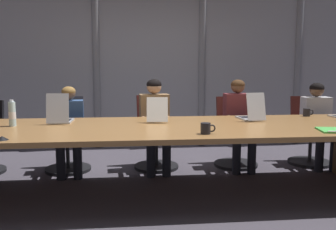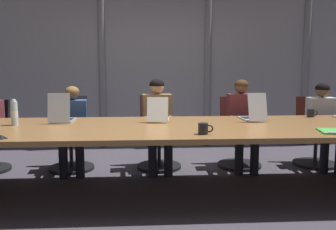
# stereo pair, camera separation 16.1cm
# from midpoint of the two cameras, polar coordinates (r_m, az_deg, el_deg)

# --- Properties ---
(ground_plane) EXTENTS (14.27, 14.27, 0.00)m
(ground_plane) POSITION_cam_midpoint_polar(r_m,az_deg,el_deg) (4.12, -2.24, -12.12)
(ground_plane) COLOR #47424C
(conference_table) EXTENTS (5.19, 1.47, 0.75)m
(conference_table) POSITION_cam_midpoint_polar(r_m,az_deg,el_deg) (3.95, -2.28, -3.50)
(conference_table) COLOR olive
(conference_table) RESTS_ON ground_plane
(curtain_backdrop) EXTENTS (7.13, 0.17, 2.81)m
(curtain_backdrop) POSITION_cam_midpoint_polar(r_m,az_deg,el_deg) (6.36, -3.76, 7.72)
(curtain_backdrop) COLOR #9999A0
(curtain_backdrop) RESTS_ON ground_plane
(laptop_left_mid) EXTENTS (0.24, 0.41, 0.34)m
(laptop_left_mid) POSITION_cam_midpoint_polar(r_m,az_deg,el_deg) (4.34, -17.21, -0.30)
(laptop_left_mid) COLOR #A8ADB7
(laptop_left_mid) RESTS_ON conference_table
(laptop_center) EXTENTS (0.27, 0.42, 0.28)m
(laptop_center) POSITION_cam_midpoint_polar(r_m,az_deg,el_deg) (4.28, -2.71, -0.20)
(laptop_center) COLOR beige
(laptop_center) RESTS_ON conference_table
(laptop_right_mid) EXTENTS (0.25, 0.44, 0.33)m
(laptop_right_mid) POSITION_cam_midpoint_polar(r_m,az_deg,el_deg) (4.46, 11.58, 0.07)
(laptop_right_mid) COLOR #BCBCC1
(laptop_right_mid) RESTS_ON conference_table
(office_chair_left_mid) EXTENTS (0.60, 0.60, 0.97)m
(office_chair_left_mid) POSITION_cam_midpoint_polar(r_m,az_deg,el_deg) (5.17, -16.00, -4.10)
(office_chair_left_mid) COLOR #2D2D38
(office_chair_left_mid) RESTS_ON ground_plane
(office_chair_center) EXTENTS (0.60, 0.61, 0.98)m
(office_chair_center) POSITION_cam_midpoint_polar(r_m,az_deg,el_deg) (5.10, -2.85, -3.94)
(office_chair_center) COLOR #511E19
(office_chair_center) RESTS_ON ground_plane
(office_chair_right_mid) EXTENTS (0.60, 0.60, 0.95)m
(office_chair_right_mid) POSITION_cam_midpoint_polar(r_m,az_deg,el_deg) (5.27, 9.38, -3.74)
(office_chair_right_mid) COLOR #511E19
(office_chair_right_mid) RESTS_ON ground_plane
(office_chair_right_end) EXTENTS (0.60, 0.60, 0.95)m
(office_chair_right_end) POSITION_cam_midpoint_polar(r_m,az_deg,el_deg) (5.66, 20.07, -3.35)
(office_chair_right_end) COLOR #511E19
(office_chair_right_end) RESTS_ON ground_plane
(person_left_mid) EXTENTS (0.41, 0.57, 1.12)m
(person_left_mid) POSITION_cam_midpoint_polar(r_m,az_deg,el_deg) (4.95, -15.80, -1.45)
(person_left_mid) COLOR #335184
(person_left_mid) RESTS_ON ground_plane
(person_center) EXTENTS (0.42, 0.57, 1.21)m
(person_center) POSITION_cam_midpoint_polar(r_m,az_deg,el_deg) (4.89, -2.93, -0.60)
(person_center) COLOR olive
(person_center) RESTS_ON ground_plane
(person_right_mid) EXTENTS (0.37, 0.55, 1.20)m
(person_right_mid) POSITION_cam_midpoint_polar(r_m,az_deg,el_deg) (5.07, 9.92, -0.56)
(person_right_mid) COLOR brown
(person_right_mid) RESTS_ON ground_plane
(person_right_end) EXTENTS (0.39, 0.56, 1.15)m
(person_right_end) POSITION_cam_midpoint_polar(r_m,az_deg,el_deg) (5.48, 21.28, -0.56)
(person_right_end) COLOR silver
(person_right_end) RESTS_ON ground_plane
(water_bottle_primary) EXTENTS (0.07, 0.07, 0.28)m
(water_bottle_primary) POSITION_cam_midpoint_polar(r_m,az_deg,el_deg) (4.26, -23.78, 0.12)
(water_bottle_primary) COLOR silver
(water_bottle_primary) RESTS_ON conference_table
(coffee_mug_near) EXTENTS (0.13, 0.09, 0.10)m
(coffee_mug_near) POSITION_cam_midpoint_polar(r_m,az_deg,el_deg) (4.97, 19.67, 0.39)
(coffee_mug_near) COLOR black
(coffee_mug_near) RESTS_ON conference_table
(coffee_mug_far) EXTENTS (0.14, 0.09, 0.11)m
(coffee_mug_far) POSITION_cam_midpoint_polar(r_m,az_deg,el_deg) (3.48, 4.53, -2.07)
(coffee_mug_far) COLOR black
(coffee_mug_far) RESTS_ON conference_table
(conference_mic_left_side) EXTENTS (0.11, 0.11, 0.03)m
(conference_mic_left_side) POSITION_cam_midpoint_polar(r_m,az_deg,el_deg) (3.53, -25.31, -3.22)
(conference_mic_left_side) COLOR black
(conference_mic_left_side) RESTS_ON conference_table
(spiral_notepad) EXTENTS (0.27, 0.34, 0.03)m
(spiral_notepad) POSITION_cam_midpoint_polar(r_m,az_deg,el_deg) (3.94, 22.66, -2.16)
(spiral_notepad) COLOR #4CB74C
(spiral_notepad) RESTS_ON conference_table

